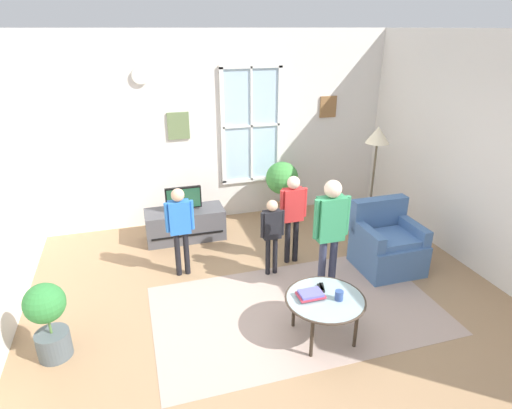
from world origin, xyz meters
name	(u,v)px	position (x,y,z in m)	size (l,w,h in m)	color
ground_plane	(279,314)	(0.00, 0.00, -0.01)	(6.03, 6.08, 0.02)	#9E7A56
back_wall	(221,129)	(0.01, 2.80, 1.46)	(5.43, 0.17, 2.91)	silver
side_wall_right	(509,165)	(2.78, 0.00, 1.45)	(0.12, 5.48, 2.91)	silver
area_rug	(297,310)	(0.22, 0.00, 0.00)	(3.15, 1.83, 0.01)	tan
tv_stand	(185,224)	(-0.71, 2.11, 0.23)	(1.14, 0.49, 0.46)	#4C4C51
television	(183,198)	(-0.71, 2.10, 0.64)	(0.51, 0.08, 0.35)	#4C4C4C
armchair	(387,244)	(1.66, 0.54, 0.33)	(0.76, 0.74, 0.87)	#476B9E
coffee_table	(325,301)	(0.31, -0.48, 0.43)	(0.80, 0.80, 0.46)	#99B2B7
book_stack	(311,295)	(0.17, -0.43, 0.49)	(0.26, 0.18, 0.07)	slate
cup	(339,295)	(0.42, -0.53, 0.51)	(0.08, 0.08, 0.10)	#334C8C
remote_near_books	(321,288)	(0.33, -0.32, 0.47)	(0.04, 0.14, 0.02)	black
remote_near_cup	(322,287)	(0.35, -0.31, 0.47)	(0.04, 0.14, 0.02)	black
person_green_shirt	(330,226)	(0.66, 0.20, 0.89)	(0.43, 0.19, 1.42)	#333851
person_red_shirt	(293,210)	(0.54, 1.02, 0.76)	(0.36, 0.17, 1.21)	black
person_blue_shirt	(180,222)	(-0.89, 1.12, 0.73)	(0.35, 0.16, 1.16)	black
person_black_shirt	(272,229)	(0.19, 0.80, 0.63)	(0.30, 0.14, 1.01)	black
potted_plant_by_window	(282,184)	(0.85, 2.27, 0.63)	(0.51, 0.51, 0.99)	#9E6B4C
potted_plant_corner	(48,317)	(-2.27, 0.01, 0.45)	(0.37, 0.37, 0.79)	#4C565B
floor_lamp	(377,147)	(1.80, 1.23, 1.43)	(0.32, 0.32, 1.71)	black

